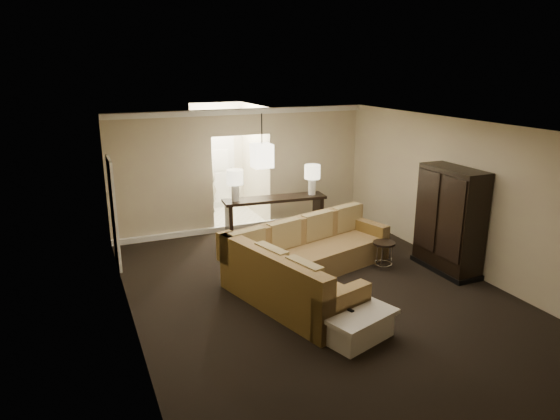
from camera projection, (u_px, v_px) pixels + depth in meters
name	position (u px, v px, depth m)	size (l,w,h in m)	color
ground	(321.00, 297.00, 8.34)	(8.00, 8.00, 0.00)	black
wall_back	(242.00, 170.00, 11.48)	(6.00, 0.04, 2.80)	beige
wall_front	(536.00, 339.00, 4.42)	(6.00, 0.04, 2.80)	beige
wall_left	(129.00, 242.00, 6.81)	(0.04, 8.00, 2.80)	beige
wall_right	(469.00, 198.00, 9.08)	(0.04, 8.00, 2.80)	beige
ceiling	(326.00, 129.00, 7.55)	(6.00, 8.00, 0.02)	white
crown_molding	(241.00, 112.00, 11.06)	(6.00, 0.10, 0.12)	white
baseboard	(244.00, 226.00, 11.81)	(6.00, 0.10, 0.12)	white
side_door	(114.00, 213.00, 9.39)	(0.05, 0.90, 2.10)	silver
foyer	(225.00, 164.00, 12.69)	(1.44, 2.02, 2.80)	silver
sectional_sofa	(308.00, 263.00, 8.73)	(3.50, 3.35, 1.00)	brown
coffee_table	(348.00, 320.00, 7.14)	(1.31, 1.31, 0.44)	silver
console_table	(275.00, 213.00, 11.20)	(2.35, 0.73, 0.89)	black
armoire	(449.00, 222.00, 9.19)	(0.58, 1.37, 1.96)	black
drink_table	(384.00, 250.00, 9.42)	(0.42, 0.42, 0.53)	black
table_lamp_left	(235.00, 180.00, 10.70)	(0.36, 0.36, 0.68)	silver
table_lamp_right	(312.00, 175.00, 11.23)	(0.36, 0.36, 0.68)	silver
pendant_light	(262.00, 155.00, 10.17)	(0.38, 0.38, 1.09)	black
person	(206.00, 178.00, 12.85)	(0.67, 0.45, 1.86)	beige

